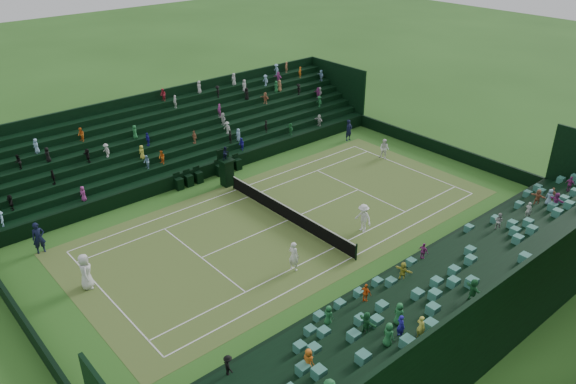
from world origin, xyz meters
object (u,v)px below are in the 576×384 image
object	(u,v)px
umpire_chair	(226,169)
player_far_west	(384,149)
tennis_net	(288,213)
player_near_east	(294,256)
player_near_west	(86,271)
player_far_east	(363,218)

from	to	relation	value
umpire_chair	player_far_west	size ratio (longest dim) A/B	1.84
tennis_net	player_near_east	distance (m)	5.30
player_near_west	player_far_east	bearing A→B (deg)	-85.76
umpire_chair	player_near_east	world-z (taller)	umpire_chair
player_far_west	player_far_east	bearing A→B (deg)	-78.93
player_near_west	player_far_west	size ratio (longest dim) A/B	1.25
player_far_west	player_far_east	size ratio (longest dim) A/B	0.89
player_near_west	player_far_west	xyz separation A→B (m)	(-0.86, 24.15, -0.20)
tennis_net	player_far_west	size ratio (longest dim) A/B	7.33
umpire_chair	player_near_east	size ratio (longest dim) A/B	1.68
umpire_chair	player_near_west	size ratio (longest dim) A/B	1.47
tennis_net	player_far_east	xyz separation A→B (m)	(3.88, 2.61, 0.37)
player_far_east	tennis_net	bearing A→B (deg)	-148.74
player_near_west	player_far_east	distance (m)	15.86
tennis_net	player_near_east	size ratio (longest dim) A/B	6.70
player_near_east	player_near_west	bearing A→B (deg)	45.26
player_near_west	player_far_west	bearing A→B (deg)	-63.79
tennis_net	player_near_east	bearing A→B (deg)	-37.41
player_near_east	player_far_east	size ratio (longest dim) A/B	0.97
player_far_east	player_far_west	bearing A→B (deg)	121.42
player_near_west	player_far_east	xyz separation A→B (m)	(5.41, 14.91, -0.10)
umpire_chair	player_far_east	bearing A→B (deg)	14.20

